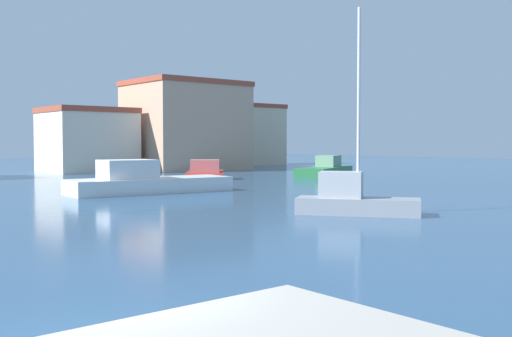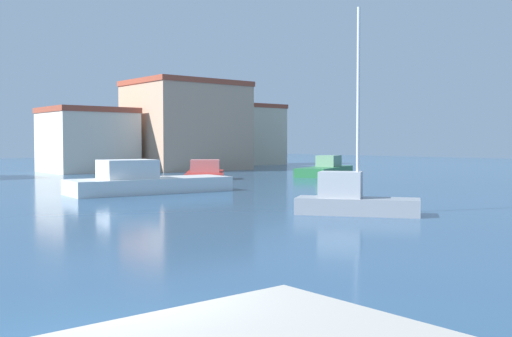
{
  "view_description": "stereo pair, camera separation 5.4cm",
  "coord_description": "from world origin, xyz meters",
  "views": [
    {
      "loc": [
        -3.17,
        -6.95,
        2.75
      ],
      "look_at": [
        20.89,
        21.89,
        1.12
      ],
      "focal_mm": 42.24,
      "sensor_mm": 36.0,
      "label": 1
    },
    {
      "loc": [
        -3.13,
        -6.99,
        2.75
      ],
      "look_at": [
        20.89,
        21.89,
        1.12
      ],
      "focal_mm": 42.24,
      "sensor_mm": 36.0,
      "label": 2
    }
  ],
  "objects": [
    {
      "name": "yacht_club",
      "position": [
        41.1,
        50.58,
        3.73
      ],
      "size": [
        13.42,
        5.19,
        7.43
      ],
      "color": "beige",
      "rests_on": "ground"
    },
    {
      "name": "motorboat_green_behind_lamppost",
      "position": [
        33.28,
        27.73,
        0.52
      ],
      "size": [
        8.22,
        5.6,
        1.66
      ],
      "color": "#28703D",
      "rests_on": "water"
    },
    {
      "name": "sailboat_grey_far_right",
      "position": [
        14.35,
        8.26,
        0.62
      ],
      "size": [
        3.9,
        4.62,
        7.84
      ],
      "color": "gray",
      "rests_on": "water"
    },
    {
      "name": "harbor_office",
      "position": [
        20.63,
        46.09,
        2.98
      ],
      "size": [
        7.63,
        6.96,
        5.94
      ],
      "color": "beige",
      "rests_on": "ground"
    },
    {
      "name": "waterfront_apartments",
      "position": [
        30.28,
        44.16,
        4.44
      ],
      "size": [
        10.75,
        8.78,
        8.85
      ],
      "color": "tan",
      "rests_on": "ground"
    },
    {
      "name": "water",
      "position": [
        15.0,
        20.0,
        0.0
      ],
      "size": [
        160.0,
        160.0,
        0.0
      ],
      "primitive_type": "plane",
      "color": "#2D5175",
      "rests_on": "ground"
    },
    {
      "name": "motorboat_red_inner_mooring",
      "position": [
        22.56,
        29.82,
        0.46
      ],
      "size": [
        7.02,
        8.15,
        1.46
      ],
      "color": "#B22823",
      "rests_on": "water"
    },
    {
      "name": "motorboat_white_distant_north",
      "position": [
        13.12,
        21.98,
        0.61
      ],
      "size": [
        9.1,
        3.69,
        1.82
      ],
      "color": "white",
      "rests_on": "water"
    }
  ]
}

